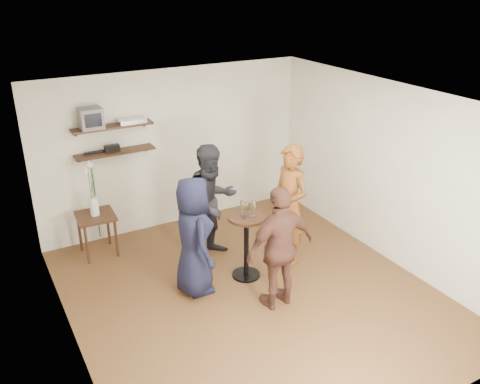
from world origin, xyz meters
name	(u,v)px	position (x,y,z in m)	size (l,w,h in m)	color
room	(252,206)	(0.00, 0.00, 1.30)	(4.58, 5.08, 2.68)	#432515
shelf_upper	(112,126)	(-1.00, 2.38, 1.85)	(1.20, 0.25, 0.04)	black
shelf_lower	(115,152)	(-1.00, 2.38, 1.45)	(1.20, 0.25, 0.04)	black
crt_monitor	(91,118)	(-1.30, 2.38, 2.02)	(0.32, 0.30, 0.30)	#59595B
dvd_deck	(132,121)	(-0.70, 2.38, 1.90)	(0.40, 0.24, 0.06)	silver
radio	(112,148)	(-1.04, 2.38, 1.52)	(0.22, 0.10, 0.10)	black
power_strip	(94,152)	(-1.30, 2.42, 1.48)	(0.30, 0.05, 0.03)	black
side_table	(96,221)	(-1.47, 2.05, 0.55)	(0.57, 0.57, 0.65)	black
vase_lilies	(93,197)	(-1.48, 2.05, 0.94)	(0.19, 0.19, 0.90)	silver
drinks_table	(246,238)	(0.16, 0.42, 0.60)	(0.51, 0.51, 0.94)	black
wine_glass_fl	(243,209)	(0.10, 0.39, 1.08)	(0.07, 0.07, 0.21)	silver
wine_glass_fr	(253,206)	(0.24, 0.38, 1.09)	(0.07, 0.07, 0.22)	silver
wine_glass_bl	(242,205)	(0.14, 0.49, 1.07)	(0.07, 0.07, 0.20)	silver
wine_glass_br	(247,206)	(0.18, 0.44, 1.07)	(0.07, 0.07, 0.20)	silver
person_plaid	(289,205)	(0.92, 0.52, 0.89)	(0.65, 0.43, 1.78)	red
person_dark	(212,202)	(0.02, 1.17, 0.87)	(0.85, 0.66, 1.74)	black
person_navy	(193,236)	(-0.60, 0.47, 0.81)	(0.79, 0.51, 1.62)	black
person_brown	(280,248)	(0.21, -0.34, 0.82)	(0.96, 0.40, 1.64)	#4D2B21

